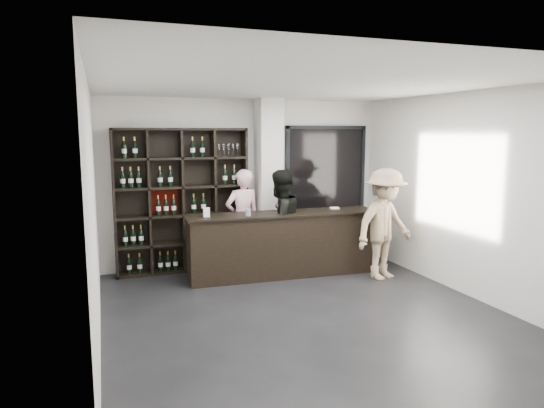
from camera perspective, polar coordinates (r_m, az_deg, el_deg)
name	(u,v)px	position (r m, az deg, el deg)	size (l,w,h in m)	color
floor	(306,315)	(6.41, 4.04, -12.93)	(5.00, 5.50, 0.01)	black
wine_shelf	(182,201)	(8.21, -10.53, 0.38)	(2.20, 0.35, 2.40)	black
structural_column	(269,183)	(8.45, -0.37, 2.46)	(0.40, 0.40, 2.90)	silver
glass_panel	(326,183)	(9.11, 6.33, 2.52)	(1.60, 0.08, 2.10)	black
tasting_counter	(283,244)	(7.93, 1.35, -4.73)	(3.16, 0.66, 1.04)	black
taster_pink	(243,219)	(8.31, -3.46, -1.79)	(0.62, 0.41, 1.71)	#FFC1CC
taster_black	(280,222)	(7.95, 0.93, -2.17)	(0.84, 0.66, 1.73)	black
customer	(385,224)	(7.89, 13.10, -2.33)	(1.14, 0.66, 1.77)	#978062
wine_glass	(277,208)	(7.77, 0.65, -0.42)	(0.08, 0.08, 0.19)	white
spit_cup	(248,212)	(7.52, -2.83, -1.00)	(0.09, 0.09, 0.11)	silver
napkin_stack	(334,208)	(8.31, 7.36, -0.47)	(0.13, 0.13, 0.02)	white
card_stand	(206,212)	(7.50, -7.72, -0.97)	(0.10, 0.05, 0.14)	white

